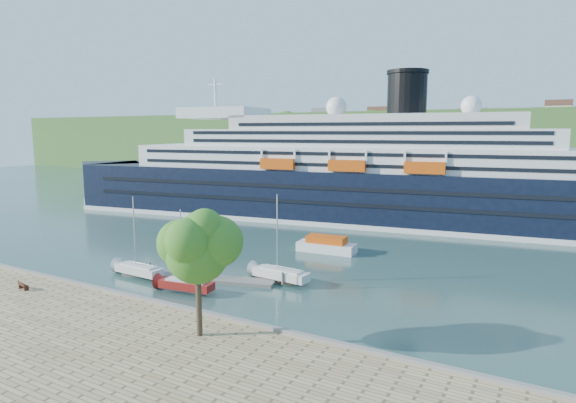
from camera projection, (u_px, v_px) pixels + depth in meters
The scene contains 11 objects.
ground at pixel (137, 307), 48.19m from camera, with size 400.00×400.00×0.00m, color #284843.
far_hillside at pixel (444, 146), 171.66m from camera, with size 400.00×50.00×24.00m, color #325722.
quay_coping at pixel (135, 296), 47.85m from camera, with size 220.00×0.50×0.30m, color slate.
cruise_ship at pixel (336, 147), 94.33m from camera, with size 127.02×18.50×28.52m, color black, non-canonical shape.
park_bench at pixel (24, 285), 50.38m from camera, with size 1.47×0.60×0.94m, color #462214, non-canonical shape.
promenade_tree at pixel (198, 267), 38.32m from camera, with size 6.86×6.86×11.37m, color #2E681B, non-canonical shape.
floating_pontoon at pixel (198, 278), 57.06m from camera, with size 18.89×2.31×0.42m, color gray, non-canonical shape.
sailboat_white_near at pixel (138, 240), 57.19m from camera, with size 7.23×2.01×9.33m, color silver, non-canonical shape.
sailboat_red at pixel (185, 254), 51.75m from camera, with size 6.79×1.89×8.77m, color maroon, non-canonical shape.
sailboat_white_far at pixel (281, 241), 55.21m from camera, with size 7.63×2.12×9.86m, color silver, non-canonical shape.
tender_launch at pixel (326, 244), 69.89m from camera, with size 8.62×2.95×2.38m, color #D34B0C, non-canonical shape.
Camera 1 is at (35.73, -32.89, 17.46)m, focal length 30.00 mm.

